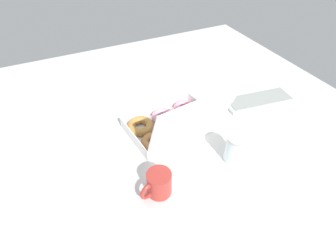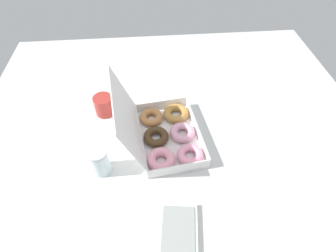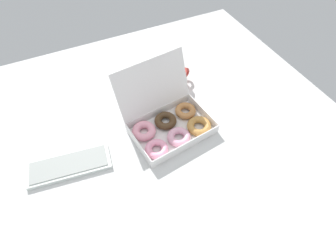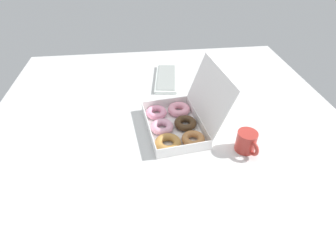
% 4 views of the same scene
% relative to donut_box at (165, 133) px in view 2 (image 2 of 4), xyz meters
% --- Properties ---
extents(ground_plane, '(1.80, 1.80, 0.02)m').
position_rel_donut_box_xyz_m(ground_plane, '(-0.04, -0.04, -0.05)').
color(ground_plane, silver).
extents(donut_box, '(0.41, 0.38, 0.29)m').
position_rel_donut_box_xyz_m(donut_box, '(0.00, 0.00, 0.00)').
color(donut_box, white).
rests_on(donut_box, ground_plane).
extents(coffee_mug, '(0.12, 0.09, 0.09)m').
position_rel_donut_box_xyz_m(coffee_mug, '(0.19, 0.27, 0.01)').
color(coffee_mug, '#A8312A').
rests_on(coffee_mug, ground_plane).
extents(glass_jar, '(0.08, 0.08, 0.12)m').
position_rel_donut_box_xyz_m(glass_jar, '(-0.14, 0.26, 0.03)').
color(glass_jar, silver).
rests_on(glass_jar, ground_plane).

